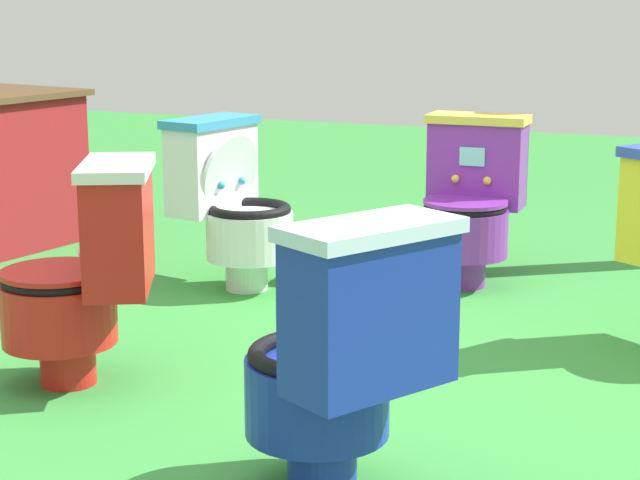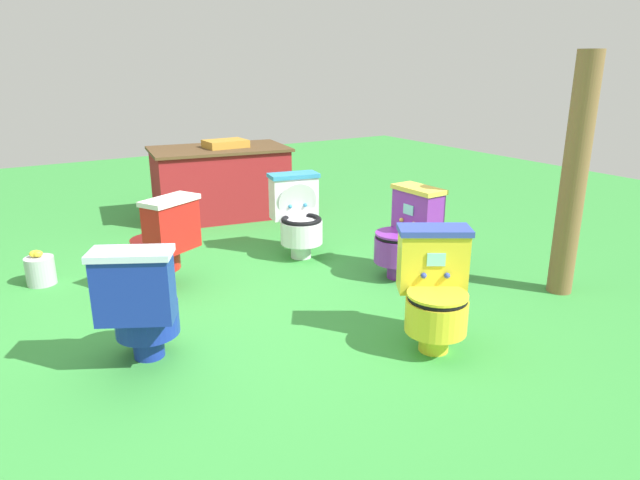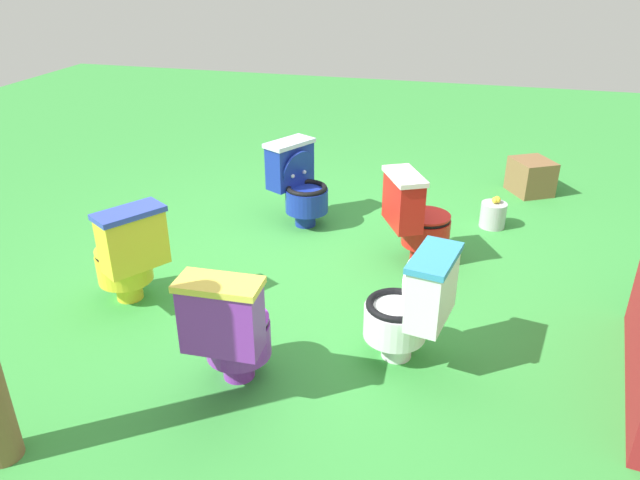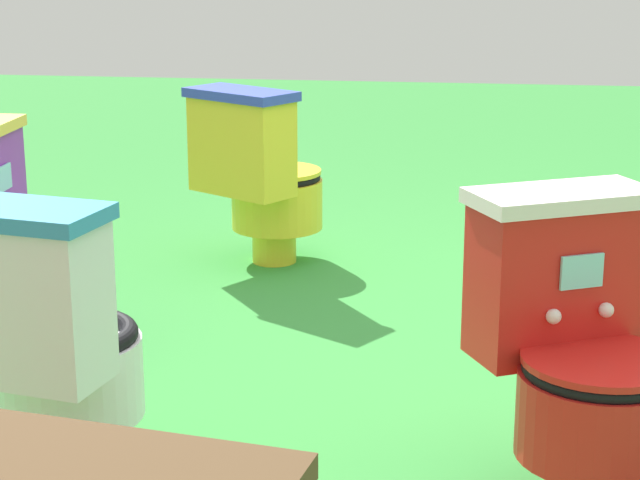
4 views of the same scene
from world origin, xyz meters
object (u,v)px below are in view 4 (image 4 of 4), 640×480
at_px(toilet_red, 579,348).
at_px(toilet_yellow, 262,176).
at_px(toilet_white, 45,339).
at_px(toilet_purple, 11,234).

distance_m(toilet_red, toilet_yellow, 2.10).
xyz_separation_m(toilet_white, toilet_yellow, (-0.16, -1.91, -0.00)).
bearing_deg(toilet_purple, toilet_yellow, 146.01).
bearing_deg(toilet_red, toilet_purple, -51.63).
height_order(toilet_white, toilet_yellow, same).
bearing_deg(toilet_red, toilet_white, -21.36).
bearing_deg(toilet_yellow, toilet_purple, -90.05).
bearing_deg(toilet_purple, toilet_red, 63.69).
distance_m(toilet_red, toilet_purple, 1.90).
relative_size(toilet_red, toilet_purple, 1.00).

